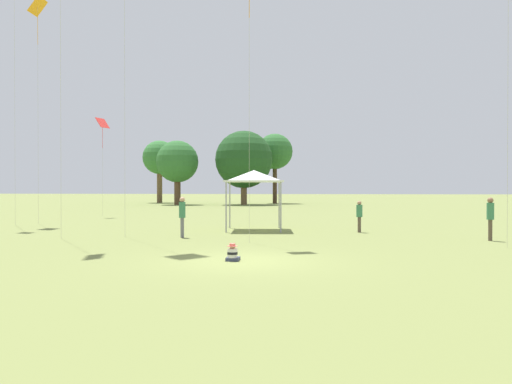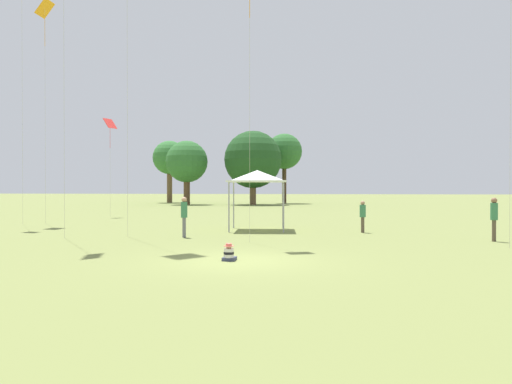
# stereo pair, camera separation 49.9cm
# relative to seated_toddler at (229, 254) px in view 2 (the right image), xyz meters

# --- Properties ---
(ground_plane) EXTENTS (300.00, 300.00, 0.00)m
(ground_plane) POSITION_rel_seated_toddler_xyz_m (0.35, -0.02, -0.21)
(ground_plane) COLOR olive
(seated_toddler) EXTENTS (0.39, 0.48, 0.53)m
(seated_toddler) POSITION_rel_seated_toddler_xyz_m (0.00, 0.00, 0.00)
(seated_toddler) COLOR #383D56
(seated_toddler) RESTS_ON ground
(person_standing_0) EXTENTS (0.41, 0.41, 1.54)m
(person_standing_0) POSITION_rel_seated_toddler_xyz_m (4.71, 10.00, 0.71)
(person_standing_0) COLOR brown
(person_standing_0) RESTS_ON ground
(person_standing_1) EXTENTS (0.39, 0.39, 1.78)m
(person_standing_1) POSITION_rel_seated_toddler_xyz_m (-3.26, 6.59, 0.88)
(person_standing_1) COLOR slate
(person_standing_1) RESTS_ON ground
(person_standing_2) EXTENTS (0.34, 0.34, 1.79)m
(person_standing_2) POSITION_rel_seated_toddler_xyz_m (9.69, 6.66, 0.89)
(person_standing_2) COLOR brown
(person_standing_2) RESTS_ON ground
(canopy_tent) EXTENTS (3.23, 3.23, 3.09)m
(canopy_tent) POSITION_rel_seated_toddler_xyz_m (-0.56, 10.70, 2.55)
(canopy_tent) COLOR white
(canopy_tent) RESTS_ON ground
(kite_3) EXTENTS (0.74, 1.14, 13.51)m
(kite_3) POSITION_rel_seated_toddler_xyz_m (-13.95, 13.64, 12.44)
(kite_3) COLOR orange
(kite_3) RESTS_ON ground
(kite_6) EXTENTS (0.88, 1.10, 7.42)m
(kite_6) POSITION_rel_seated_toddler_xyz_m (-13.18, 21.21, 6.64)
(kite_6) COLOR red
(kite_6) RESTS_ON ground
(distant_tree_0) EXTENTS (4.89, 4.89, 9.60)m
(distant_tree_0) POSITION_rel_seated_toddler_xyz_m (-2.49, 53.77, 6.87)
(distant_tree_0) COLOR #473323
(distant_tree_0) RESTS_ON ground
(distant_tree_1) EXTENTS (7.31, 7.31, 9.41)m
(distant_tree_1) POSITION_rel_seated_toddler_xyz_m (-6.05, 48.11, 5.52)
(distant_tree_1) COLOR brown
(distant_tree_1) RESTS_ON ground
(distant_tree_2) EXTENTS (5.34, 5.34, 8.18)m
(distant_tree_2) POSITION_rel_seated_toddler_xyz_m (-14.49, 47.31, 5.23)
(distant_tree_2) COLOR brown
(distant_tree_2) RESTS_ON ground
(distant_tree_3) EXTENTS (4.84, 4.84, 8.96)m
(distant_tree_3) POSITION_rel_seated_toddler_xyz_m (-19.23, 55.11, 6.22)
(distant_tree_3) COLOR brown
(distant_tree_3) RESTS_ON ground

